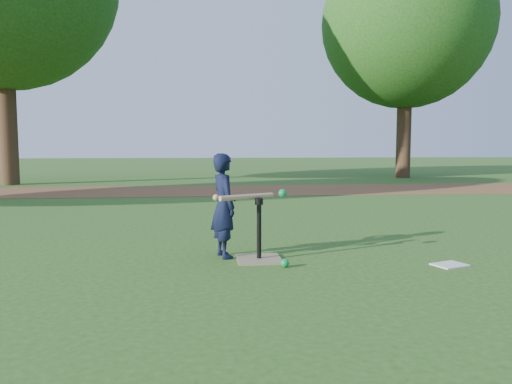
{
  "coord_description": "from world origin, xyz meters",
  "views": [
    {
      "loc": [
        -0.38,
        -4.94,
        1.13
      ],
      "look_at": [
        0.13,
        0.17,
        0.65
      ],
      "focal_mm": 35.0,
      "sensor_mm": 36.0,
      "label": 1
    }
  ],
  "objects": [
    {
      "name": "tree_right",
      "position": [
        6.5,
        12.0,
        5.29
      ],
      "size": [
        5.8,
        5.8,
        8.21
      ],
      "color": "#382316",
      "rests_on": "ground"
    },
    {
      "name": "clipboard",
      "position": [
        1.9,
        -0.52,
        0.01
      ],
      "size": [
        0.36,
        0.32,
        0.01
      ],
      "primitive_type": "cube",
      "rotation": [
        0.0,
        0.0,
        0.35
      ],
      "color": "silver",
      "rests_on": "ground"
    },
    {
      "name": "wiffle_ball_ground",
      "position": [
        0.34,
        -0.44,
        0.04
      ],
      "size": [
        0.08,
        0.08,
        0.08
      ],
      "primitive_type": "sphere",
      "color": "#0C873F",
      "rests_on": "ground"
    },
    {
      "name": "child",
      "position": [
        -0.21,
        0.06,
        0.53
      ],
      "size": [
        0.35,
        0.44,
        1.05
      ],
      "primitive_type": "imported",
      "rotation": [
        0.0,
        0.0,
        1.87
      ],
      "color": "black",
      "rests_on": "ground"
    },
    {
      "name": "dirt_strip",
      "position": [
        0.0,
        7.5,
        0.01
      ],
      "size": [
        24.0,
        3.0,
        0.01
      ],
      "primitive_type": "cube",
      "color": "brown",
      "rests_on": "ground"
    },
    {
      "name": "ground",
      "position": [
        0.0,
        0.0,
        0.0
      ],
      "size": [
        80.0,
        80.0,
        0.0
      ],
      "primitive_type": "plane",
      "color": "#285116",
      "rests_on": "ground"
    },
    {
      "name": "swing_action",
      "position": [
        0.05,
        -0.16,
        0.64
      ],
      "size": [
        0.72,
        0.33,
        0.11
      ],
      "color": "tan",
      "rests_on": "ground"
    },
    {
      "name": "batting_tee",
      "position": [
        0.13,
        -0.13,
        0.11
      ],
      "size": [
        0.44,
        0.44,
        0.61
      ],
      "color": "#867955",
      "rests_on": "ground"
    }
  ]
}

